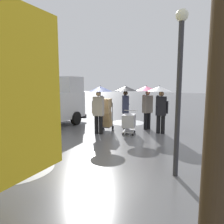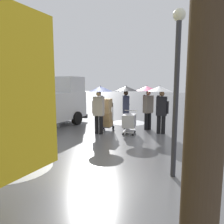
# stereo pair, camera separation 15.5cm
# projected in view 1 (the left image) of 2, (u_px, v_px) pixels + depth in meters

# --- Properties ---
(ground_plane) EXTENTS (90.00, 90.00, 0.00)m
(ground_plane) POSITION_uv_depth(u_px,v_px,m) (118.00, 133.00, 9.49)
(ground_plane) COLOR #5B5B5E
(slush_patch_near_cluster) EXTENTS (1.98, 1.98, 0.01)m
(slush_patch_near_cluster) POSITION_uv_depth(u_px,v_px,m) (16.00, 169.00, 5.50)
(slush_patch_near_cluster) COLOR #ADAFB5
(slush_patch_near_cluster) RESTS_ON ground
(slush_patch_under_van) EXTENTS (1.92, 1.92, 0.01)m
(slush_patch_under_van) POSITION_uv_depth(u_px,v_px,m) (128.00, 123.00, 11.99)
(slush_patch_under_van) COLOR #999BA0
(slush_patch_under_van) RESTS_ON ground
(cargo_van_parked_right) EXTENTS (2.40, 5.43, 2.60)m
(cargo_van_parked_right) POSITION_uv_depth(u_px,v_px,m) (44.00, 105.00, 10.37)
(cargo_van_parked_right) COLOR #B7BABF
(cargo_van_parked_right) RESTS_ON ground
(shopping_cart_vendor) EXTENTS (0.72, 0.92, 1.02)m
(shopping_cart_vendor) POSITION_uv_depth(u_px,v_px,m) (129.00, 121.00, 9.25)
(shopping_cart_vendor) COLOR #B2B2B7
(shopping_cart_vendor) RESTS_ON ground
(hand_dolly_boxes) EXTENTS (0.62, 0.78, 1.52)m
(hand_dolly_boxes) POSITION_uv_depth(u_px,v_px,m) (106.00, 113.00, 9.81)
(hand_dolly_boxes) COLOR #515156
(hand_dolly_boxes) RESTS_ON ground
(pedestrian_pink_side) EXTENTS (1.04, 1.04, 2.15)m
(pedestrian_pink_side) POSITION_uv_depth(u_px,v_px,m) (147.00, 97.00, 10.01)
(pedestrian_pink_side) COLOR black
(pedestrian_pink_side) RESTS_ON ground
(pedestrian_black_side) EXTENTS (1.04, 1.04, 2.15)m
(pedestrian_black_side) POSITION_uv_depth(u_px,v_px,m) (160.00, 99.00, 9.23)
(pedestrian_black_side) COLOR black
(pedestrian_black_side) RESTS_ON ground
(pedestrian_white_side) EXTENTS (1.04, 1.04, 2.15)m
(pedestrian_white_side) POSITION_uv_depth(u_px,v_px,m) (100.00, 98.00, 9.11)
(pedestrian_white_side) COLOR black
(pedestrian_white_side) RESTS_ON ground
(pedestrian_far_side) EXTENTS (1.04, 1.04, 2.15)m
(pedestrian_far_side) POSITION_uv_depth(u_px,v_px,m) (126.00, 97.00, 9.83)
(pedestrian_far_side) COLOR black
(pedestrian_far_side) RESTS_ON ground
(street_lamp) EXTENTS (0.28, 0.28, 3.86)m
(street_lamp) POSITION_uv_depth(u_px,v_px,m) (179.00, 77.00, 4.78)
(street_lamp) COLOR #2D2D33
(street_lamp) RESTS_ON ground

